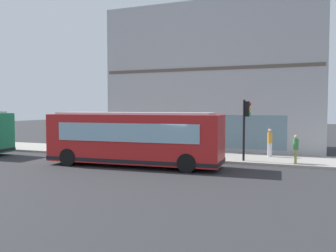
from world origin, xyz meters
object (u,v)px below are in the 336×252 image
city_bus_nearside (134,139)px  traffic_light_near_corner (246,118)px  pedestrian_near_building_entrance (296,147)px  fire_hydrant (173,148)px  pedestrian_near_hydrant (270,140)px  pedestrian_by_light_pole (87,136)px

city_bus_nearside → traffic_light_near_corner: 6.78m
pedestrian_near_building_entrance → fire_hydrant: bearing=78.9°
fire_hydrant → pedestrian_near_building_entrance: (-1.58, -8.06, 0.57)m
pedestrian_near_building_entrance → pedestrian_near_hydrant: 2.83m
city_bus_nearside → fire_hydrant: bearing=-6.6°
fire_hydrant → pedestrian_by_light_pole: bearing=88.6°
traffic_light_near_corner → fire_hydrant: traffic_light_near_corner is taller
city_bus_nearside → fire_hydrant: city_bus_nearside is taller
fire_hydrant → traffic_light_near_corner: bearing=-107.3°
traffic_light_near_corner → pedestrian_by_light_pole: size_ratio=2.15×
pedestrian_near_building_entrance → pedestrian_by_light_pole: bearing=83.4°
pedestrian_near_hydrant → pedestrian_by_light_pole: (-0.55, 13.63, -0.08)m
traffic_light_near_corner → pedestrian_near_hydrant: (2.36, -1.18, -1.50)m
fire_hydrant → pedestrian_near_hydrant: size_ratio=0.41×
fire_hydrant → pedestrian_by_light_pole: pedestrian_by_light_pole is taller
fire_hydrant → pedestrian_near_hydrant: (0.73, -6.43, 0.69)m
city_bus_nearside → pedestrian_near_building_entrance: bearing=-68.8°
pedestrian_near_building_entrance → pedestrian_near_hydrant: size_ratio=0.89×
city_bus_nearside → fire_hydrant: (4.93, -0.57, -1.04)m
fire_hydrant → pedestrian_near_hydrant: 6.50m
fire_hydrant → pedestrian_near_hydrant: bearing=-83.5°
pedestrian_near_hydrant → pedestrian_near_building_entrance: bearing=-144.8°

